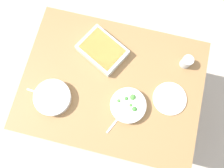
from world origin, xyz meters
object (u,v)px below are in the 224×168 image
(stew_bowl, at_px, (53,98))
(drink_cup, at_px, (186,62))
(broccoli_bowl, at_px, (128,105))
(spoon_by_stew, at_px, (43,94))
(spoon_by_broccoli, at_px, (118,119))
(baking_dish, at_px, (102,50))
(side_plate, at_px, (170,99))

(stew_bowl, xyz_separation_m, drink_cup, (-0.79, -0.44, 0.01))
(broccoli_bowl, bearing_deg, spoon_by_stew, 6.05)
(drink_cup, distance_m, spoon_by_broccoli, 0.59)
(stew_bowl, distance_m, broccoli_bowl, 0.49)
(broccoli_bowl, bearing_deg, stew_bowl, 7.86)
(drink_cup, height_order, spoon_by_stew, drink_cup)
(baking_dish, relative_size, side_plate, 1.67)
(spoon_by_stew, bearing_deg, broccoli_bowl, -173.95)
(stew_bowl, xyz_separation_m, spoon_by_broccoli, (-0.44, 0.03, -0.03))
(spoon_by_stew, height_order, spoon_by_broccoli, same)
(broccoli_bowl, bearing_deg, side_plate, -156.25)
(baking_dish, relative_size, spoon_by_stew, 2.09)
(stew_bowl, xyz_separation_m, spoon_by_stew, (0.08, -0.01, -0.03))
(drink_cup, bearing_deg, spoon_by_stew, 26.39)
(baking_dish, relative_size, spoon_by_broccoli, 2.21)
(baking_dish, bearing_deg, stew_bowl, 59.44)
(spoon_by_stew, bearing_deg, spoon_by_broccoli, 175.88)
(stew_bowl, xyz_separation_m, side_plate, (-0.74, -0.18, -0.03))
(side_plate, relative_size, spoon_by_stew, 1.25)
(drink_cup, bearing_deg, broccoli_bowl, 50.22)
(baking_dish, xyz_separation_m, spoon_by_stew, (0.31, 0.38, -0.03))
(baking_dish, bearing_deg, broccoli_bowl, 127.96)
(spoon_by_stew, relative_size, spoon_by_broccoli, 1.06)
(broccoli_bowl, height_order, side_plate, broccoli_bowl)
(baking_dish, relative_size, drink_cup, 4.33)
(stew_bowl, relative_size, spoon_by_broccoli, 1.44)
(spoon_by_broccoli, bearing_deg, broccoli_bowl, -115.05)
(spoon_by_broccoli, bearing_deg, stew_bowl, -3.91)
(broccoli_bowl, bearing_deg, drink_cup, -129.78)
(stew_bowl, height_order, spoon_by_stew, stew_bowl)
(baking_dish, xyz_separation_m, spoon_by_broccoli, (-0.21, 0.42, -0.03))
(side_plate, bearing_deg, baking_dish, -22.75)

